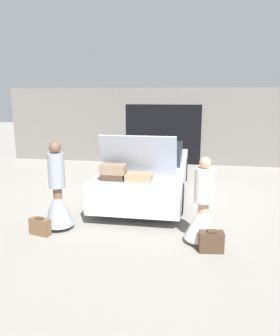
# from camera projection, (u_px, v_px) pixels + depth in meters

# --- Properties ---
(ground_plane) EXTENTS (40.00, 40.00, 0.00)m
(ground_plane) POSITION_uv_depth(u_px,v_px,m) (148.00, 192.00, 8.76)
(ground_plane) COLOR gray
(garage_wall_back) EXTENTS (12.00, 0.14, 2.80)m
(garage_wall_back) POSITION_uv_depth(u_px,v_px,m) (163.00, 127.00, 12.16)
(garage_wall_back) COLOR slate
(garage_wall_back) RESTS_ON ground_plane
(car) EXTENTS (1.97, 4.86, 1.73)m
(car) POSITION_uv_depth(u_px,v_px,m) (148.00, 171.00, 8.64)
(car) COLOR #B2B7C6
(car) RESTS_ON ground_plane
(person_left) EXTENTS (0.58, 0.58, 1.72)m
(person_left) POSITION_uv_depth(u_px,v_px,m) (58.00, 198.00, 6.28)
(person_left) COLOR brown
(person_left) RESTS_ON ground_plane
(person_right) EXTENTS (0.65, 0.65, 1.54)m
(person_right) POSITION_uv_depth(u_px,v_px,m) (203.00, 213.00, 5.71)
(person_right) COLOR tan
(person_right) RESTS_ON ground_plane
(suitcase_beside_left_person) EXTENTS (0.43, 0.24, 0.34)m
(suitcase_beside_left_person) POSITION_uv_depth(u_px,v_px,m) (40.00, 227.00, 6.09)
(suitcase_beside_left_person) COLOR brown
(suitcase_beside_left_person) RESTS_ON ground_plane
(suitcase_beside_right_person) EXTENTS (0.42, 0.25, 0.38)m
(suitcase_beside_right_person) POSITION_uv_depth(u_px,v_px,m) (211.00, 242.00, 5.43)
(suitcase_beside_right_person) COLOR #473323
(suitcase_beside_right_person) RESTS_ON ground_plane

